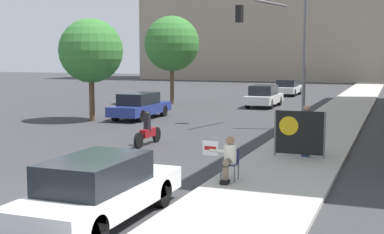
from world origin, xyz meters
name	(u,v)px	position (x,y,z in m)	size (l,w,h in m)	color
ground_plane	(71,205)	(0.00, 0.00, 0.00)	(160.00, 160.00, 0.00)	#38383A
sidewalk_curb	(325,128)	(3.88, 15.00, 0.06)	(3.12, 90.00, 0.12)	#B7B2A8
seated_protester	(228,157)	(2.84, 3.13, 0.76)	(0.95, 0.77, 1.19)	#474C56
pedestrian_behind	(306,131)	(4.20, 7.34, 0.98)	(0.34, 0.34, 1.69)	#334775
protest_banner	(299,133)	(4.01, 7.12, 0.93)	(1.67, 0.06, 1.53)	slate
traffic_light_pole	(280,38)	(1.66, 15.00, 4.24)	(3.59, 3.36, 6.07)	slate
parked_car_curbside	(99,189)	(1.29, -0.87, 0.70)	(1.71, 4.66, 1.38)	white
car_on_road_nearest	(140,106)	(-6.15, 15.83, 0.71)	(1.72, 4.61, 1.42)	navy
car_on_road_midblock	(264,96)	(-1.40, 24.80, 0.72)	(1.75, 4.35, 1.45)	white
car_on_road_distant	(288,87)	(-1.89, 35.70, 0.70)	(1.76, 4.46, 1.38)	white
motorcycle_on_road	(148,131)	(-1.95, 8.13, 0.56)	(0.28, 2.19, 1.32)	maroon
street_tree_near_curb	(91,51)	(-8.05, 14.03, 3.68)	(3.35, 3.35, 5.36)	brown
street_tree_midblock	(172,44)	(-7.96, 24.50, 4.26)	(3.87, 3.87, 6.20)	brown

